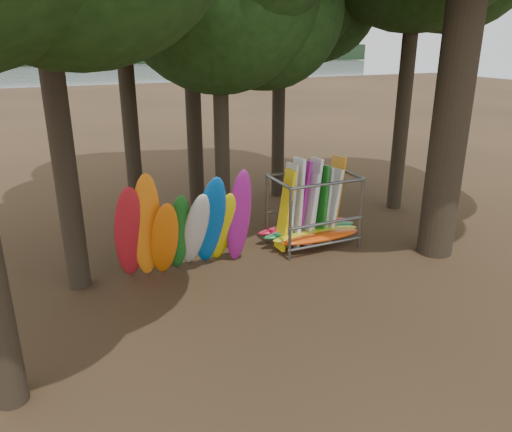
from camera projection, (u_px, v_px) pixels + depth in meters
name	position (u px, v px, depth m)	size (l,w,h in m)	color
ground	(304.00, 280.00, 13.03)	(120.00, 120.00, 0.00)	#47331E
lake	(75.00, 86.00, 64.48)	(160.00, 160.00, 0.00)	gray
far_shore	(51.00, 56.00, 106.67)	(160.00, 4.00, 4.00)	black
kayak_row	(186.00, 228.00, 12.92)	(3.65, 1.83, 3.17)	red
storage_rack	(313.00, 213.00, 14.98)	(3.19, 1.54, 2.71)	slate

